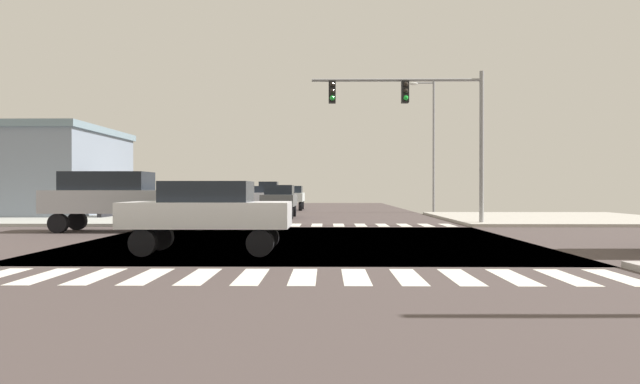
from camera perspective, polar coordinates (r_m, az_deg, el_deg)
name	(u,v)px	position (r m, az deg, el deg)	size (l,w,h in m)	color
ground	(305,241)	(17.80, -1.55, -5.16)	(90.00, 90.00, 0.05)	#473C3B
sidewalk_corner_ne	(553,218)	(32.19, 23.19, -2.53)	(12.00, 12.00, 0.14)	#B2ADA3
sidewalk_corner_nw	(77,218)	(32.75, -24.05, -2.49)	(12.00, 12.00, 0.14)	#ABADA7
crosswalk_near	(277,277)	(10.58, -4.49, -8.81)	(13.50, 2.00, 0.01)	white
crosswalk_far	(306,225)	(25.08, -1.47, -3.48)	(13.50, 2.00, 0.01)	white
traffic_signal_mast	(417,111)	(25.62, 10.07, 8.39)	(7.89, 0.55, 7.07)	gray
street_lamp	(431,135)	(39.00, 11.50, 5.82)	(1.78, 0.32, 9.16)	gray
suv_nearside_1	(108,196)	(22.88, -21.34, -0.39)	(4.60, 1.96, 2.34)	black
sedan_farside_1	(257,195)	(44.82, -6.60, -0.35)	(1.80, 4.30, 1.88)	black
sedan_crossing_2	(208,210)	(14.55, -11.67, -1.90)	(4.30, 1.80, 1.88)	black
sedan_queued_3	(292,196)	(42.56, -2.93, -0.39)	(1.80, 4.30, 1.88)	black
sedan_leading_4	(280,198)	(31.31, -4.24, -0.67)	(1.80, 4.30, 1.88)	black
pickup_outer_1	(269,192)	(54.39, -5.31, -0.03)	(2.00, 5.10, 2.35)	black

